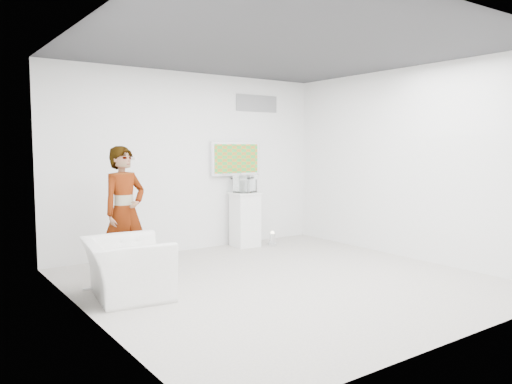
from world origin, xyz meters
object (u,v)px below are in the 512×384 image
armchair (127,268)px  floor_uplight (272,239)px  person (125,212)px  tv (235,159)px  pedestal (245,219)px

armchair → floor_uplight: size_ratio=4.15×
person → armchair: (-0.33, -0.93, -0.54)m
floor_uplight → armchair: bearing=-156.4°
person → tv: bearing=6.1°
tv → person: tv is taller
armchair → floor_uplight: (3.21, 1.41, -0.22)m
pedestal → tv: bearing=99.2°
person → armchair: bearing=-125.8°
person → pedestal: person is taller
person → floor_uplight: size_ratio=6.97×
person → floor_uplight: bearing=-6.8°
tv → armchair: size_ratio=0.95×
tv → person: size_ratio=0.56×
armchair → tv: bearing=-46.9°
person → armchair: 1.13m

